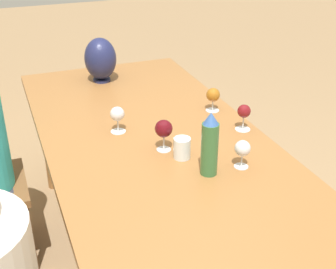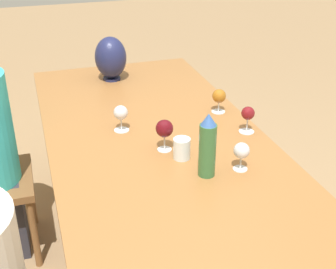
{
  "view_description": "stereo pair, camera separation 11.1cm",
  "coord_description": "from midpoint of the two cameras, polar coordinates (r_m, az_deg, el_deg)",
  "views": [
    {
      "loc": [
        -1.7,
        0.63,
        1.77
      ],
      "look_at": [
        -0.08,
        0.0,
        0.87
      ],
      "focal_mm": 50.0,
      "sensor_mm": 36.0,
      "label": 1
    },
    {
      "loc": [
        -1.74,
        0.52,
        1.77
      ],
      "look_at": [
        -0.08,
        0.0,
        0.87
      ],
      "focal_mm": 50.0,
      "sensor_mm": 36.0,
      "label": 2
    }
  ],
  "objects": [
    {
      "name": "vase",
      "position": [
        2.81,
        -5.87,
        9.27
      ],
      "size": [
        0.19,
        0.19,
        0.26
      ],
      "color": "#1E234C",
      "rests_on": "dining_table"
    },
    {
      "name": "wine_glass_2",
      "position": [
        1.9,
        10.61,
        -2.05
      ],
      "size": [
        0.07,
        0.07,
        0.12
      ],
      "color": "silver",
      "rests_on": "dining_table"
    },
    {
      "name": "wine_glass_0",
      "position": [
        2.2,
        11.14,
        2.4
      ],
      "size": [
        0.07,
        0.07,
        0.13
      ],
      "color": "silver",
      "rests_on": "dining_table"
    },
    {
      "name": "water_bottle",
      "position": [
        1.82,
        6.58,
        -1.42
      ],
      "size": [
        0.07,
        0.07,
        0.27
      ],
      "color": "#336638",
      "rests_on": "dining_table"
    },
    {
      "name": "water_tumbler",
      "position": [
        1.97,
        3.3,
        -1.74
      ],
      "size": [
        0.07,
        0.07,
        0.09
      ],
      "color": "silver",
      "rests_on": "dining_table"
    },
    {
      "name": "dining_table",
      "position": [
        2.11,
        0.85,
        -3.24
      ],
      "size": [
        2.32,
        0.99,
        0.77
      ],
      "color": "#936033",
      "rests_on": "ground_plane"
    },
    {
      "name": "wine_glass_4",
      "position": [
        2.18,
        -4.34,
        2.55
      ],
      "size": [
        0.07,
        0.07,
        0.13
      ],
      "color": "silver",
      "rests_on": "dining_table"
    },
    {
      "name": "wine_glass_1",
      "position": [
        2.0,
        1.24,
        0.66
      ],
      "size": [
        0.08,
        0.08,
        0.14
      ],
      "color": "silver",
      "rests_on": "dining_table"
    },
    {
      "name": "wine_glass_3",
      "position": [
        2.39,
        7.57,
        4.58
      ],
      "size": [
        0.07,
        0.07,
        0.12
      ],
      "color": "silver",
      "rests_on": "dining_table"
    }
  ]
}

